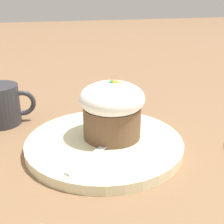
# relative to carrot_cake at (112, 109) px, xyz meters

# --- Properties ---
(ground_plane) EXTENTS (4.00, 4.00, 0.00)m
(ground_plane) POSITION_rel_carrot_cake_xyz_m (-0.02, -0.01, -0.07)
(ground_plane) COLOR #846042
(dessert_plate) EXTENTS (0.26, 0.26, 0.02)m
(dessert_plate) POSITION_rel_carrot_cake_xyz_m (-0.02, -0.01, -0.06)
(dessert_plate) COLOR beige
(dessert_plate) RESTS_ON ground_plane
(carrot_cake) EXTENTS (0.11, 0.11, 0.10)m
(carrot_cake) POSITION_rel_carrot_cake_xyz_m (0.00, 0.00, 0.00)
(carrot_cake) COLOR brown
(carrot_cake) RESTS_ON dessert_plate
(spoon) EXTENTS (0.11, 0.11, 0.01)m
(spoon) POSITION_rel_carrot_cake_xyz_m (-0.02, -0.04, -0.05)
(spoon) COLOR silver
(spoon) RESTS_ON dessert_plate
(coffee_cup) EXTENTS (0.11, 0.08, 0.08)m
(coffee_cup) POSITION_rel_carrot_cake_xyz_m (-0.19, 0.14, -0.03)
(coffee_cup) COLOR #2D2D33
(coffee_cup) RESTS_ON ground_plane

